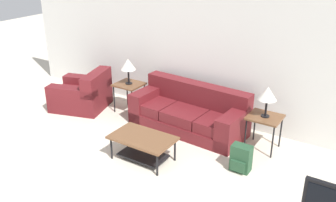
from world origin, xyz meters
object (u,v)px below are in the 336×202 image
couch (189,114)px  coffee_table (143,143)px  side_table_left (129,87)px  backpack (241,159)px  side_table_right (265,120)px  armchair (83,95)px  table_lamp_right (268,94)px  table_lamp_left (128,65)px

couch → coffee_table: size_ratio=2.18×
side_table_left → backpack: (2.77, -0.82, -0.33)m
couch → side_table_right: bearing=0.9°
couch → armchair: size_ratio=1.73×
coffee_table → side_table_right: 2.03m
couch → side_table_left: bearing=179.1°
couch → side_table_right: couch is taller
armchair → coffee_table: bearing=-23.3°
couch → side_table_right: 1.43m
couch → table_lamp_right: 1.57m
coffee_table → table_lamp_right: table_lamp_right is taller
armchair → table_lamp_right: bearing=6.0°
side_table_left → table_lamp_left: size_ratio=1.16×
backpack → side_table_left: bearing=163.5°
couch → armchair: (-2.34, -0.37, -0.01)m
side_table_right → table_lamp_left: size_ratio=1.16×
coffee_table → armchair: bearing=156.7°
table_lamp_left → coffee_table: bearing=-45.6°
side_table_right → table_lamp_right: 0.46m
table_lamp_left → backpack: (2.77, -0.82, -0.78)m
armchair → coffee_table: (2.27, -0.98, 0.02)m
side_table_left → couch: bearing=-0.9°
table_lamp_left → couch: bearing=-0.9°
armchair → side_table_left: 1.04m
coffee_table → couch: bearing=87.0°
side_table_left → side_table_right: 2.82m
armchair → side_table_right: 3.78m
table_lamp_left → armchair: bearing=-157.1°
side_table_left → table_lamp_right: 2.86m
table_lamp_left → side_table_left: bearing=90.0°
side_table_left → table_lamp_left: table_lamp_left is taller
side_table_left → table_lamp_left: 0.46m
couch → armchair: bearing=-171.0°
table_lamp_left → backpack: size_ratio=1.21×
side_table_left → table_lamp_right: (2.82, -0.00, 0.46)m
couch → table_lamp_left: size_ratio=4.26×
backpack → couch: bearing=149.6°
coffee_table → side_table_right: size_ratio=1.69×
table_lamp_right → backpack: (-0.05, -0.82, -0.78)m
couch → table_lamp_left: (-1.41, 0.02, 0.69)m
backpack → table_lamp_right: bearing=86.6°
side_table_right → table_lamp_left: 2.86m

